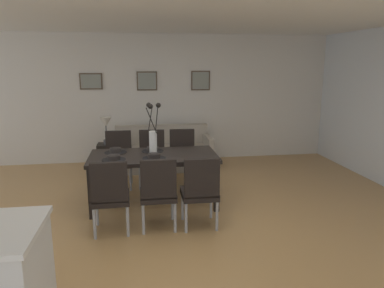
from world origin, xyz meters
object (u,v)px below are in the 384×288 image
bowl_near_right (115,150)px  framed_picture_left (91,81)px  dining_chair_mid_right (183,154)px  dining_chair_far_right (152,155)px  dining_chair_far_left (158,190)px  dining_table (153,160)px  sofa (163,153)px  bowl_far_right (153,149)px  centerpiece_vase (153,135)px  side_table (108,157)px  framed_picture_center (147,81)px  framed_picture_right (201,81)px  dining_chair_near_right (119,156)px  dining_chair_mid_left (200,189)px  bowl_near_left (114,157)px  dining_chair_near_left (110,193)px  table_lamp (106,124)px  bowl_far_left (154,155)px

bowl_near_right → framed_picture_left: bearing=104.1°
dining_chair_mid_right → dining_chair_far_right: bearing=177.7°
dining_chair_far_left → dining_table: bearing=91.1°
sofa → bowl_far_right: bearing=-98.9°
centerpiece_vase → side_table: (-0.81, 1.83, -0.76)m
framed_picture_left → framed_picture_center: bearing=-0.0°
centerpiece_vase → framed_picture_right: (1.10, 2.46, 0.64)m
side_table → dining_chair_far_right: bearing=-49.5°
dining_chair_near_right → dining_chair_mid_left: size_ratio=1.00×
bowl_near_left → framed_picture_left: size_ratio=0.39×
dining_chair_near_left → bowl_far_right: bearing=63.4°
bowl_near_left → bowl_far_right: 0.68m
dining_table → bowl_near_left: 0.59m
bowl_far_right → dining_table: bearing=-90.0°
side_table → dining_chair_far_left: bearing=-73.0°
table_lamp → framed_picture_left: bearing=115.5°
dining_chair_far_right → bowl_far_left: dining_chair_far_right is taller
dining_chair_near_left → framed_picture_right: framed_picture_right is taller
bowl_far_left → table_lamp: (-0.80, 2.04, 0.11)m
sofa → bowl_far_left: bearing=-97.1°
dining_chair_near_right → bowl_near_left: bearing=-90.1°
dining_chair_mid_right → bowl_near_right: size_ratio=5.41×
dining_chair_far_right → dining_chair_far_left: bearing=-89.8°
sofa → dining_chair_far_right: bearing=-104.0°
bowl_far_right → dining_chair_far_right: bearing=89.1°
dining_chair_near_right → table_lamp: bearing=105.5°
centerpiece_vase → bowl_near_left: 0.63m
dining_chair_near_right → sofa: 1.32m
bowl_far_left → framed_picture_right: size_ratio=0.43×
centerpiece_vase → bowl_far_right: centerpiece_vase is taller
dining_chair_far_left → framed_picture_center: framed_picture_center is taller
dining_chair_far_left → framed_picture_left: framed_picture_left is taller
dining_chair_mid_right → sofa: size_ratio=0.50×
centerpiece_vase → framed_picture_left: bearing=114.2°
bowl_far_left → bowl_near_right: bearing=142.1°
dining_chair_near_left → side_table: dining_chair_near_left is taller
centerpiece_vase → bowl_near_right: size_ratio=4.32×
dining_table → dining_chair_near_left: 1.06m
dining_chair_far_left → table_lamp: bearing=107.0°
sofa → dining_chair_mid_right: bearing=-75.8°
dining_chair_far_right → dining_chair_mid_left: 1.84m
bowl_far_right → dining_chair_mid_left: bearing=-64.4°
centerpiece_vase → side_table: size_ratio=1.41×
dining_chair_mid_right → sofa: 1.09m
centerpiece_vase → bowl_far_left: 0.32m
bowl_near_right → sofa: bowl_near_right is taller
dining_chair_near_right → framed_picture_center: (0.54, 1.58, 1.15)m
dining_chair_far_left → dining_chair_far_right: (-0.01, 1.74, 0.00)m
dining_chair_near_right → dining_chair_far_left: size_ratio=1.00×
dining_chair_near_left → dining_chair_near_right: same height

